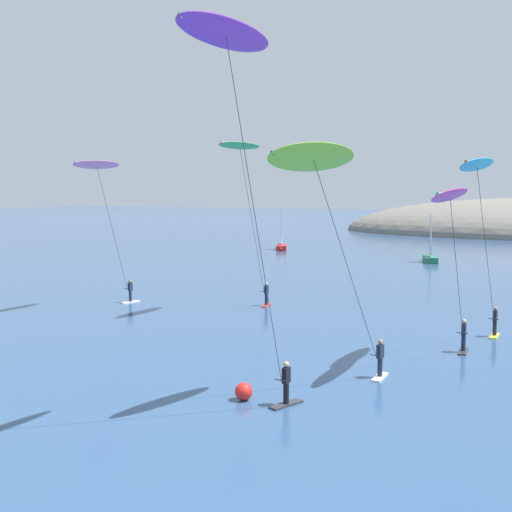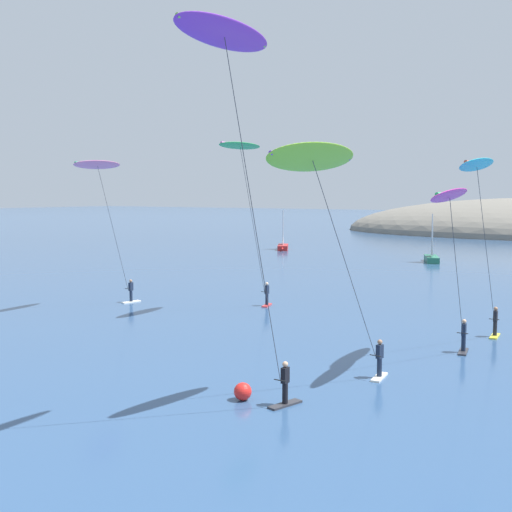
{
  "view_description": "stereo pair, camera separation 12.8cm",
  "coord_description": "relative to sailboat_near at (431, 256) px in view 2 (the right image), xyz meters",
  "views": [
    {
      "loc": [
        20.06,
        -6.1,
        8.0
      ],
      "look_at": [
        1.07,
        23.04,
        4.63
      ],
      "focal_mm": 45.0,
      "sensor_mm": 36.0,
      "label": 1
    },
    {
      "loc": [
        20.16,
        -6.03,
        8.0
      ],
      "look_at": [
        1.07,
        23.04,
        4.63
      ],
      "focal_mm": 45.0,
      "sensor_mm": 36.0,
      "label": 2
    }
  ],
  "objects": [
    {
      "name": "sailboat_near",
      "position": [
        0.0,
        0.0,
        0.0
      ],
      "size": [
        3.26,
        5.81,
        5.7
      ],
      "color": "#23664C",
      "rests_on": "ground"
    },
    {
      "name": "kitesurfer_green",
      "position": [
        -0.08,
        -39.33,
        9.45
      ],
      "size": [
        1.45,
        6.7,
        11.41
      ],
      "color": "red",
      "rests_on": "ground"
    },
    {
      "name": "kitesurfer_cyan",
      "position": [
        16.07,
        -42.93,
        7.9
      ],
      "size": [
        1.45,
        9.06,
        9.74
      ],
      "color": "yellow",
      "rests_on": "ground"
    },
    {
      "name": "kitesurfer_pink",
      "position": [
        -9.2,
        -43.32,
        8.39
      ],
      "size": [
        1.58,
        6.26,
        10.35
      ],
      "color": "silver",
      "rests_on": "ground"
    },
    {
      "name": "marker_buoy",
      "position": [
        10.31,
        -54.55,
        -0.29
      ],
      "size": [
        0.7,
        0.7,
        0.7
      ],
      "primitive_type": "sphere",
      "color": "red",
      "rests_on": "ground"
    },
    {
      "name": "kitesurfer_lime",
      "position": [
        12.85,
        -53.25,
        8.05
      ],
      "size": [
        2.19,
        8.16,
        9.92
      ],
      "color": "silver",
      "rests_on": "ground"
    },
    {
      "name": "kitesurfer_purple",
      "position": [
        11.96,
        -57.5,
        11.01
      ],
      "size": [
        1.05,
        6.87,
        13.42
      ],
      "color": "#2D2D33",
      "rests_on": "ground"
    },
    {
      "name": "kitesurfer_magenta",
      "position": [
        15.76,
        -46.26,
        6.68
      ],
      "size": [
        1.7,
        8.01,
        8.34
      ],
      "color": "#2D2D33",
      "rests_on": "ground"
    },
    {
      "name": "sailboat_far",
      "position": [
        -23.1,
        4.33,
        0.0
      ],
      "size": [
        3.74,
        5.65,
        5.7
      ],
      "color": "#B22323",
      "rests_on": "ground"
    }
  ]
}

